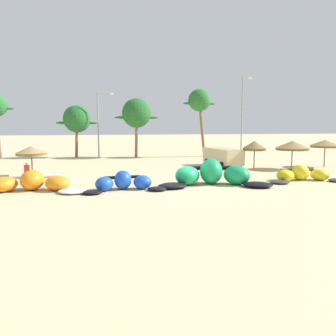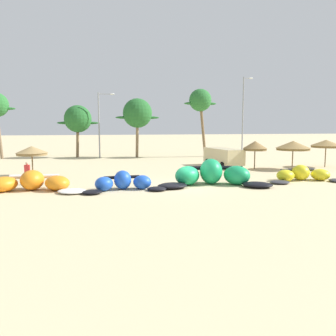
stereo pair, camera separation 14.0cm
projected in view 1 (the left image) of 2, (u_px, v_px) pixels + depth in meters
ground_plane at (182, 186)px, 23.75m from camera, size 260.00×260.00×0.00m
kite_far_left at (31, 183)px, 21.71m from camera, size 7.49×3.62×1.28m
kite_left at (124, 183)px, 22.10m from camera, size 5.57×2.68×1.23m
kite_left_of_center at (212, 175)px, 24.02m from camera, size 8.08×4.28×1.79m
kite_center at (303, 175)px, 25.86m from camera, size 6.39×3.01×1.16m
beach_umbrella_near_van at (31, 151)px, 27.83m from camera, size 2.52×2.52×2.47m
beach_umbrella_middle at (255, 146)px, 32.52m from camera, size 2.27×2.27×2.68m
beach_umbrella_near_palms at (292, 145)px, 32.34m from camera, size 3.19×3.19×2.69m
beach_umbrella_outermost at (325, 144)px, 34.13m from camera, size 2.92×2.92×2.72m
parked_van at (222, 156)px, 34.66m from camera, size 2.65×5.44×1.84m
person_near_kites at (27, 173)px, 23.94m from camera, size 0.36×0.24×1.62m
palm_left at (77, 119)px, 44.23m from camera, size 5.25×3.50×6.73m
palm_left_of_gap at (137, 113)px, 44.12m from camera, size 5.64×3.76×7.58m
palm_center_left at (199, 101)px, 44.68m from camera, size 4.36×2.91×8.84m
lamppost_west_center at (100, 121)px, 43.68m from camera, size 2.11×0.24×8.24m
lamppost_east_center at (243, 113)px, 46.24m from camera, size 1.38×0.24×10.54m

